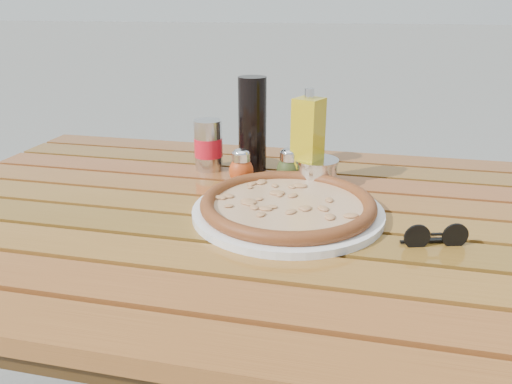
% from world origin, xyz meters
% --- Properties ---
extents(table, '(1.40, 0.90, 0.75)m').
position_xyz_m(table, '(0.00, -0.00, 0.67)').
color(table, '#331D0B').
rests_on(table, ground).
extents(plate, '(0.46, 0.46, 0.01)m').
position_xyz_m(plate, '(0.07, -0.01, 0.76)').
color(plate, white).
rests_on(plate, table).
extents(pizza, '(0.45, 0.45, 0.03)m').
position_xyz_m(pizza, '(0.07, -0.01, 0.77)').
color(pizza, beige).
rests_on(pizza, plate).
extents(pepper_shaker, '(0.06, 0.06, 0.08)m').
position_xyz_m(pepper_shaker, '(-0.06, 0.14, 0.79)').
color(pepper_shaker, '#C34416').
rests_on(pepper_shaker, table).
extents(oregano_shaker, '(0.06, 0.06, 0.08)m').
position_xyz_m(oregano_shaker, '(0.04, 0.17, 0.79)').
color(oregano_shaker, '#39451B').
rests_on(oregano_shaker, table).
extents(dark_bottle, '(0.07, 0.07, 0.22)m').
position_xyz_m(dark_bottle, '(-0.06, 0.25, 0.86)').
color(dark_bottle, black).
rests_on(dark_bottle, table).
extents(soda_can, '(0.07, 0.07, 0.12)m').
position_xyz_m(soda_can, '(-0.16, 0.22, 0.81)').
color(soda_can, silver).
rests_on(soda_can, table).
extents(olive_oil_cruet, '(0.07, 0.07, 0.21)m').
position_xyz_m(olive_oil_cruet, '(0.08, 0.17, 0.85)').
color(olive_oil_cruet, '#B19912').
rests_on(olive_oil_cruet, table).
extents(parmesan_tin, '(0.12, 0.12, 0.07)m').
position_xyz_m(parmesan_tin, '(0.10, 0.17, 0.78)').
color(parmesan_tin, silver).
rests_on(parmesan_tin, table).
extents(sunglasses, '(0.11, 0.05, 0.04)m').
position_xyz_m(sunglasses, '(0.33, -0.08, 0.77)').
color(sunglasses, black).
rests_on(sunglasses, table).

